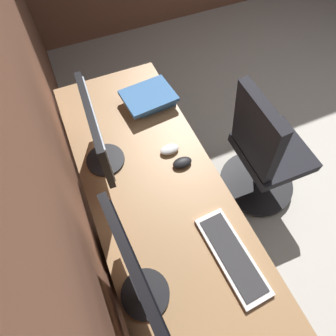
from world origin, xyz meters
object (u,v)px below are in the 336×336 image
at_px(mouse_main, 183,163).
at_px(mouse_spare, 169,149).
at_px(monitor_secondary, 141,283).
at_px(keyboard_main, 232,255).
at_px(book_stack_near, 150,98).
at_px(drawer_pedestal, 169,254).
at_px(office_chair, 263,155).
at_px(monitor_primary, 97,134).

xyz_separation_m(mouse_main, mouse_spare, (0.11, 0.03, 0.00)).
height_order(monitor_secondary, keyboard_main, monitor_secondary).
bearing_deg(book_stack_near, mouse_main, 179.34).
xyz_separation_m(drawer_pedestal, keyboard_main, (-0.20, -0.21, 0.39)).
relative_size(mouse_spare, office_chair, 0.11).
bearing_deg(office_chair, mouse_main, 90.78).
height_order(monitor_primary, mouse_main, monitor_primary).
relative_size(drawer_pedestal, book_stack_near, 2.23).
bearing_deg(keyboard_main, mouse_spare, 2.60).
height_order(keyboard_main, office_chair, office_chair).
xyz_separation_m(monitor_primary, office_chair, (-0.18, -0.95, -0.50)).
bearing_deg(drawer_pedestal, monitor_primary, 16.97).
bearing_deg(keyboard_main, drawer_pedestal, 45.54).
bearing_deg(mouse_spare, monitor_secondary, 148.79).
distance_m(keyboard_main, mouse_main, 0.51).
xyz_separation_m(drawer_pedestal, book_stack_near, (0.78, -0.21, 0.43)).
height_order(keyboard_main, mouse_spare, mouse_spare).
bearing_deg(monitor_primary, monitor_secondary, 176.63).
xyz_separation_m(drawer_pedestal, monitor_primary, (0.49, 0.15, 0.61)).
bearing_deg(monitor_secondary, mouse_spare, -31.21).
xyz_separation_m(drawer_pedestal, mouse_spare, (0.41, -0.18, 0.40)).
bearing_deg(drawer_pedestal, monitor_secondary, 135.73).
bearing_deg(keyboard_main, office_chair, -48.75).
relative_size(mouse_main, mouse_spare, 1.00).
bearing_deg(monitor_secondary, mouse_main, -38.25).
relative_size(monitor_primary, mouse_main, 4.54).
bearing_deg(keyboard_main, monitor_secondary, 89.08).
bearing_deg(mouse_spare, mouse_main, -165.26).
bearing_deg(mouse_main, book_stack_near, -0.66).
relative_size(keyboard_main, office_chair, 0.44).
bearing_deg(mouse_spare, drawer_pedestal, 156.68).
distance_m(drawer_pedestal, book_stack_near, 0.92).
height_order(monitor_secondary, book_stack_near, monitor_secondary).
bearing_deg(mouse_main, monitor_primary, 62.52).
distance_m(mouse_spare, office_chair, 0.69).
height_order(drawer_pedestal, mouse_spare, mouse_spare).
distance_m(monitor_primary, mouse_main, 0.45).
xyz_separation_m(drawer_pedestal, office_chair, (0.32, -0.80, 0.11)).
distance_m(drawer_pedestal, keyboard_main, 0.49).
relative_size(drawer_pedestal, monitor_primary, 1.47).
height_order(monitor_primary, office_chair, monitor_primary).
bearing_deg(book_stack_near, monitor_primary, 128.54).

